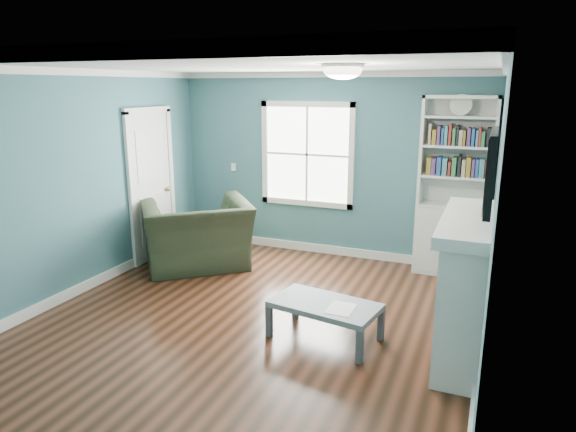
% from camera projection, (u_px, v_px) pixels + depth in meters
% --- Properties ---
extents(floor, '(5.00, 5.00, 0.00)m').
position_uv_depth(floor, '(251.00, 322.00, 5.39)').
color(floor, black).
rests_on(floor, ground).
extents(room_walls, '(5.00, 5.00, 5.00)m').
position_uv_depth(room_walls, '(248.00, 173.00, 5.00)').
color(room_walls, '#3A6471').
rests_on(room_walls, ground).
extents(trim, '(4.50, 5.00, 2.60)m').
position_uv_depth(trim, '(249.00, 208.00, 5.08)').
color(trim, white).
rests_on(trim, ground).
extents(window, '(1.40, 0.06, 1.50)m').
position_uv_depth(window, '(307.00, 155.00, 7.37)').
color(window, white).
rests_on(window, room_walls).
extents(bookshelf, '(0.90, 0.35, 2.31)m').
position_uv_depth(bookshelf, '(453.00, 205.00, 6.57)').
color(bookshelf, silver).
rests_on(bookshelf, ground).
extents(fireplace, '(0.44, 1.58, 1.30)m').
position_uv_depth(fireplace, '(466.00, 288.00, 4.65)').
color(fireplace, black).
rests_on(fireplace, ground).
extents(tv, '(0.06, 1.10, 0.65)m').
position_uv_depth(tv, '(492.00, 169.00, 4.33)').
color(tv, black).
rests_on(tv, fireplace).
extents(door, '(0.12, 0.98, 2.17)m').
position_uv_depth(door, '(152.00, 184.00, 7.19)').
color(door, silver).
rests_on(door, ground).
extents(ceiling_fixture, '(0.38, 0.38, 0.15)m').
position_uv_depth(ceiling_fixture, '(343.00, 70.00, 4.52)').
color(ceiling_fixture, white).
rests_on(ceiling_fixture, room_walls).
extents(light_switch, '(0.08, 0.01, 0.12)m').
position_uv_depth(light_switch, '(234.00, 167.00, 7.87)').
color(light_switch, white).
rests_on(light_switch, room_walls).
extents(recliner, '(1.65, 1.59, 1.22)m').
position_uv_depth(recliner, '(196.00, 223.00, 6.92)').
color(recliner, black).
rests_on(recliner, ground).
extents(coffee_table, '(1.10, 0.72, 0.37)m').
position_uv_depth(coffee_table, '(325.00, 307.00, 4.97)').
color(coffee_table, '#444A52').
rests_on(coffee_table, ground).
extents(paper_sheet, '(0.25, 0.31, 0.00)m').
position_uv_depth(paper_sheet, '(341.00, 309.00, 4.83)').
color(paper_sheet, white).
rests_on(paper_sheet, coffee_table).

